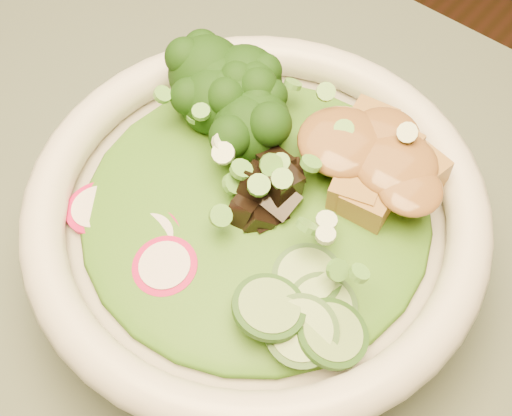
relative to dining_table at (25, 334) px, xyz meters
The scene contains 10 objects.
dining_table is the anchor object (origin of this frame).
salad_bowl 0.24m from the dining_table, 40.70° to the left, with size 0.28×0.28×0.07m.
lettuce_bed 0.25m from the dining_table, 40.70° to the left, with size 0.21×0.21×0.02m, color #2A5E13.
broccoli_florets 0.26m from the dining_table, 61.13° to the left, with size 0.08×0.07×0.04m, color black, non-canonical shape.
radish_slices 0.22m from the dining_table, 29.50° to the left, with size 0.11×0.04×0.02m, color #B50D46, non-canonical shape.
cucumber_slices 0.28m from the dining_table, 23.19° to the left, with size 0.07×0.07×0.04m, color #7AAA5E, non-canonical shape.
mushroom_heap 0.27m from the dining_table, 41.82° to the left, with size 0.07×0.07×0.04m, color black, non-canonical shape.
tofu_cubes 0.31m from the dining_table, 44.93° to the left, with size 0.09×0.06×0.04m, color olive, non-canonical shape.
peanut_sauce 0.32m from the dining_table, 44.93° to the left, with size 0.07×0.06×0.02m, color brown.
scallion_garnish 0.27m from the dining_table, 40.70° to the left, with size 0.20×0.20×0.02m, color #549B36, non-canonical shape.
Camera 1 is at (0.28, -0.06, 1.16)m, focal length 50.00 mm.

